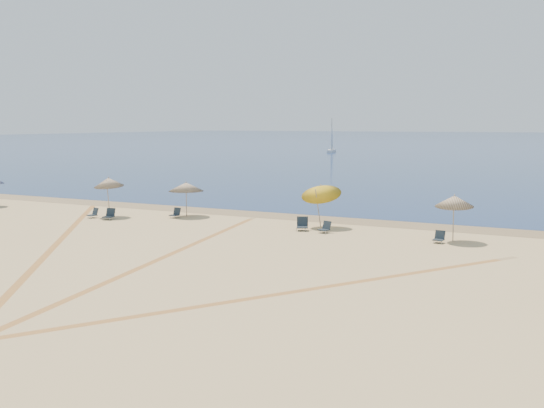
{
  "coord_description": "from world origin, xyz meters",
  "views": [
    {
      "loc": [
        14.88,
        -11.39,
        5.88
      ],
      "look_at": [
        0.0,
        20.0,
        1.3
      ],
      "focal_mm": 40.47,
      "sensor_mm": 36.0,
      "label": 1
    }
  ],
  "objects_px": {
    "chair_6": "(325,228)",
    "chair_5": "(302,224)",
    "umbrella_4": "(454,201)",
    "sailboat_1": "(332,142)",
    "umbrella_1": "(109,182)",
    "umbrella_2": "(186,187)",
    "umbrella_3": "(321,190)",
    "chair_2": "(94,213)",
    "chair_7": "(439,237)",
    "chair_4": "(176,213)",
    "chair_3": "(110,215)"
  },
  "relations": [
    {
      "from": "chair_6",
      "to": "chair_5",
      "type": "bearing_deg",
      "value": -165.79
    },
    {
      "from": "umbrella_4",
      "to": "sailboat_1",
      "type": "height_order",
      "value": "sailboat_1"
    },
    {
      "from": "umbrella_1",
      "to": "chair_5",
      "type": "bearing_deg",
      "value": 2.4
    },
    {
      "from": "umbrella_4",
      "to": "chair_6",
      "type": "distance_m",
      "value": 6.9
    },
    {
      "from": "umbrella_2",
      "to": "umbrella_3",
      "type": "bearing_deg",
      "value": -1.74
    },
    {
      "from": "umbrella_2",
      "to": "chair_2",
      "type": "bearing_deg",
      "value": -147.44
    },
    {
      "from": "umbrella_1",
      "to": "chair_2",
      "type": "height_order",
      "value": "umbrella_1"
    },
    {
      "from": "chair_2",
      "to": "sailboat_1",
      "type": "xyz_separation_m",
      "value": [
        -16.56,
        89.78,
        1.84
      ]
    },
    {
      "from": "umbrella_3",
      "to": "chair_7",
      "type": "height_order",
      "value": "umbrella_3"
    },
    {
      "from": "chair_6",
      "to": "chair_2",
      "type": "bearing_deg",
      "value": -155.06
    },
    {
      "from": "chair_4",
      "to": "chair_5",
      "type": "height_order",
      "value": "chair_5"
    },
    {
      "from": "umbrella_3",
      "to": "chair_4",
      "type": "xyz_separation_m",
      "value": [
        -9.48,
        -0.61,
        -1.85
      ]
    },
    {
      "from": "sailboat_1",
      "to": "umbrella_3",
      "type": "bearing_deg",
      "value": -81.73
    },
    {
      "from": "chair_2",
      "to": "chair_3",
      "type": "bearing_deg",
      "value": 12.67
    },
    {
      "from": "chair_2",
      "to": "chair_5",
      "type": "distance_m",
      "value": 13.69
    },
    {
      "from": "umbrella_1",
      "to": "umbrella_4",
      "type": "relative_size",
      "value": 1.07
    },
    {
      "from": "chair_2",
      "to": "chair_3",
      "type": "distance_m",
      "value": 1.39
    },
    {
      "from": "umbrella_1",
      "to": "chair_4",
      "type": "distance_m",
      "value": 4.71
    },
    {
      "from": "umbrella_3",
      "to": "chair_4",
      "type": "height_order",
      "value": "umbrella_3"
    },
    {
      "from": "umbrella_2",
      "to": "chair_3",
      "type": "height_order",
      "value": "umbrella_2"
    },
    {
      "from": "chair_2",
      "to": "chair_4",
      "type": "distance_m",
      "value": 5.16
    },
    {
      "from": "umbrella_4",
      "to": "chair_5",
      "type": "distance_m",
      "value": 8.24
    },
    {
      "from": "chair_4",
      "to": "chair_6",
      "type": "bearing_deg",
      "value": 2.07
    },
    {
      "from": "chair_2",
      "to": "chair_6",
      "type": "height_order",
      "value": "chair_6"
    },
    {
      "from": "chair_4",
      "to": "chair_5",
      "type": "bearing_deg",
      "value": 2.15
    },
    {
      "from": "chair_7",
      "to": "sailboat_1",
      "type": "height_order",
      "value": "sailboat_1"
    },
    {
      "from": "umbrella_2",
      "to": "sailboat_1",
      "type": "distance_m",
      "value": 89.27
    },
    {
      "from": "chair_5",
      "to": "chair_7",
      "type": "distance_m",
      "value": 7.51
    },
    {
      "from": "chair_6",
      "to": "sailboat_1",
      "type": "bearing_deg",
      "value": 129.82
    },
    {
      "from": "umbrella_4",
      "to": "chair_5",
      "type": "bearing_deg",
      "value": -177.71
    },
    {
      "from": "umbrella_3",
      "to": "chair_7",
      "type": "xyz_separation_m",
      "value": [
        6.99,
        -1.82,
        -1.86
      ]
    },
    {
      "from": "umbrella_1",
      "to": "chair_6",
      "type": "relative_size",
      "value": 3.43
    },
    {
      "from": "chair_5",
      "to": "chair_3",
      "type": "bearing_deg",
      "value": 165.17
    },
    {
      "from": "umbrella_2",
      "to": "chair_4",
      "type": "relative_size",
      "value": 3.39
    },
    {
      "from": "chair_6",
      "to": "chair_7",
      "type": "relative_size",
      "value": 1.17
    },
    {
      "from": "umbrella_1",
      "to": "umbrella_3",
      "type": "xyz_separation_m",
      "value": [
        13.55,
        1.99,
        -0.07
      ]
    },
    {
      "from": "umbrella_4",
      "to": "chair_5",
      "type": "xyz_separation_m",
      "value": [
        -8.06,
        -0.32,
        -1.71
      ]
    },
    {
      "from": "chair_3",
      "to": "chair_5",
      "type": "xyz_separation_m",
      "value": [
        12.23,
        1.53,
        0.02
      ]
    },
    {
      "from": "umbrella_1",
      "to": "umbrella_2",
      "type": "relative_size",
      "value": 1.14
    },
    {
      "from": "umbrella_2",
      "to": "sailboat_1",
      "type": "relative_size",
      "value": 0.32
    },
    {
      "from": "umbrella_2",
      "to": "umbrella_1",
      "type": "bearing_deg",
      "value": -152.19
    },
    {
      "from": "chair_5",
      "to": "sailboat_1",
      "type": "relative_size",
      "value": 0.13
    },
    {
      "from": "chair_2",
      "to": "chair_5",
      "type": "bearing_deg",
      "value": 23.97
    },
    {
      "from": "umbrella_1",
      "to": "chair_2",
      "type": "xyz_separation_m",
      "value": [
        -0.58,
        -0.85,
        -1.92
      ]
    },
    {
      "from": "umbrella_3",
      "to": "chair_5",
      "type": "xyz_separation_m",
      "value": [
        -0.51,
        -1.44,
        -1.8
      ]
    },
    {
      "from": "umbrella_2",
      "to": "umbrella_4",
      "type": "xyz_separation_m",
      "value": [
        16.79,
        -1.4,
        0.16
      ]
    },
    {
      "from": "umbrella_1",
      "to": "sailboat_1",
      "type": "bearing_deg",
      "value": 100.91
    },
    {
      "from": "umbrella_2",
      "to": "chair_2",
      "type": "relative_size",
      "value": 3.09
    },
    {
      "from": "umbrella_1",
      "to": "chair_6",
      "type": "height_order",
      "value": "umbrella_1"
    },
    {
      "from": "chair_2",
      "to": "umbrella_3",
      "type": "bearing_deg",
      "value": 29.48
    }
  ]
}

